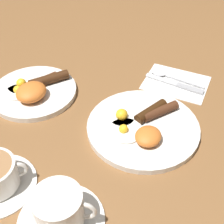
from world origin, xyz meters
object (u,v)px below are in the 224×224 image
at_px(teacup_near, 60,212).
at_px(breakfast_plate_near, 143,126).
at_px(knife, 177,84).
at_px(breakfast_plate_far, 34,90).
at_px(spoon, 164,74).

bearing_deg(teacup_near, breakfast_plate_near, -4.76).
bearing_deg(breakfast_plate_near, knife, -2.24).
distance_m(breakfast_plate_near, breakfast_plate_far, 0.32).
bearing_deg(knife, breakfast_plate_far, 35.56).
bearing_deg(breakfast_plate_far, spoon, -46.68).
distance_m(breakfast_plate_near, teacup_near, 0.29).
distance_m(teacup_near, spoon, 0.52).
bearing_deg(spoon, breakfast_plate_far, 44.07).
height_order(teacup_near, knife, teacup_near).
bearing_deg(spoon, knife, 155.10).
bearing_deg(breakfast_plate_near, teacup_near, 175.24).
relative_size(breakfast_plate_near, teacup_near, 1.66).
relative_size(knife, spoon, 1.05).
relative_size(breakfast_plate_far, teacup_near, 1.42).
height_order(breakfast_plate_near, knife, breakfast_plate_near).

